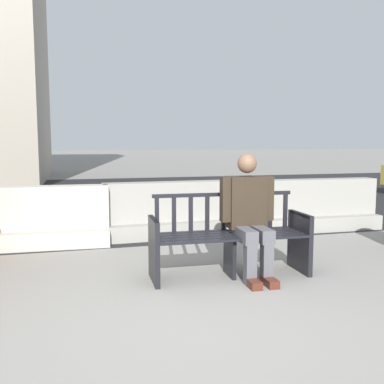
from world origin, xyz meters
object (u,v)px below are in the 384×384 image
Objects in this scene: street_bench at (229,239)px; jersey_barrier_right at (318,209)px; jersey_barrier_centre at (169,214)px; seated_person at (249,213)px; jersey_barrier_left at (35,222)px.

jersey_barrier_right is at bearing 40.46° from street_bench.
jersey_barrier_centre is 1.00× the size of jersey_barrier_right.
street_bench is 1.30× the size of seated_person.
jersey_barrier_centre is at bearing 176.68° from jersey_barrier_right.
seated_person reaches higher than jersey_barrier_right.
street_bench is 0.85× the size of jersey_barrier_centre.
jersey_barrier_right is at bearing 43.92° from seated_person.
jersey_barrier_left is at bearing 138.72° from seated_person.
jersey_barrier_right is (2.52, -0.15, 0.00)m from jersey_barrier_centre.
jersey_barrier_centre is 1.93m from jersey_barrier_left.
jersey_barrier_right is (4.45, 0.02, 0.00)m from jersey_barrier_left.
street_bench reaches higher than jersey_barrier_right.
seated_person is 3.10m from jersey_barrier_left.
seated_person is (0.20, -0.07, 0.29)m from street_bench.
jersey_barrier_centre is (-0.19, 2.13, -0.06)m from street_bench.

